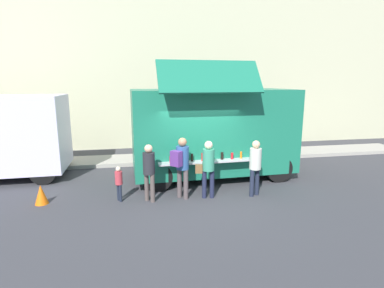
# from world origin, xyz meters

# --- Properties ---
(ground_plane) EXTENTS (60.00, 60.00, 0.00)m
(ground_plane) POSITION_xyz_m (0.00, 0.00, 0.00)
(ground_plane) COLOR #38383D
(curb_strip) EXTENTS (28.00, 1.60, 0.15)m
(curb_strip) POSITION_xyz_m (-3.30, 4.66, 0.07)
(curb_strip) COLOR #9E998E
(curb_strip) RESTS_ON ground
(building_behind) EXTENTS (32.00, 2.40, 10.18)m
(building_behind) POSITION_xyz_m (-2.30, 8.56, 5.09)
(building_behind) COLOR beige
(building_behind) RESTS_ON ground
(food_truck_main) EXTENTS (5.58, 3.33, 3.98)m
(food_truck_main) POSITION_xyz_m (0.70, 2.04, 1.68)
(food_truck_main) COLOR #1A7154
(food_truck_main) RESTS_ON ground
(traffic_cone_orange) EXTENTS (0.36, 0.36, 0.55)m
(traffic_cone_orange) POSITION_xyz_m (-4.61, 0.49, 0.28)
(traffic_cone_orange) COLOR orange
(traffic_cone_orange) RESTS_ON ground
(trash_bin) EXTENTS (0.60, 0.60, 0.90)m
(trash_bin) POSITION_xyz_m (4.64, 4.36, 0.45)
(trash_bin) COLOR #2E5C35
(trash_bin) RESTS_ON ground
(customer_front_ordering) EXTENTS (0.56, 0.35, 1.71)m
(customer_front_ordering) POSITION_xyz_m (0.06, 0.06, 1.01)
(customer_front_ordering) COLOR #1C213B
(customer_front_ordering) RESTS_ON ground
(customer_mid_with_backpack) EXTENTS (0.56, 0.55, 1.80)m
(customer_mid_with_backpack) POSITION_xyz_m (-0.69, 0.16, 1.10)
(customer_mid_with_backpack) COLOR #4F4445
(customer_mid_with_backpack) RESTS_ON ground
(customer_rear_waiting) EXTENTS (0.34, 0.34, 1.66)m
(customer_rear_waiting) POSITION_xyz_m (-1.62, 0.13, 0.99)
(customer_rear_waiting) COLOR #504542
(customer_rear_waiting) RESTS_ON ground
(customer_extra_browsing) EXTENTS (0.34, 0.34, 1.68)m
(customer_extra_browsing) POSITION_xyz_m (1.48, -0.02, 1.01)
(customer_extra_browsing) COLOR #1E2437
(customer_extra_browsing) RESTS_ON ground
(child_near_queue) EXTENTS (0.21, 0.21, 1.02)m
(child_near_queue) POSITION_xyz_m (-2.47, 0.30, 0.61)
(child_near_queue) COLOR #1D2435
(child_near_queue) RESTS_ON ground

